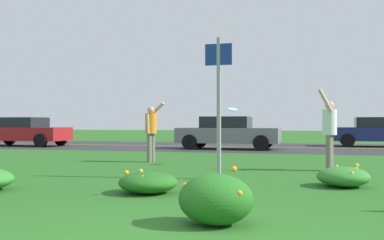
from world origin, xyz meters
name	(u,v)px	position (x,y,z in m)	size (l,w,h in m)	color
ground_plane	(272,165)	(0.00, 9.23, 0.00)	(120.00, 120.00, 0.00)	#26601E
highway_strip	(292,148)	(0.00, 18.46, 0.00)	(120.00, 9.13, 0.01)	#2D2D30
highway_center_stripe	(292,147)	(0.00, 18.46, 0.01)	(120.00, 0.16, 0.00)	yellow
daylily_clump_near_camera	(148,182)	(-1.45, 3.43, 0.18)	(0.97, 0.99, 0.40)	#23661E
daylily_clump_front_right	(216,199)	(0.15, 1.41, 0.29)	(0.86, 0.78, 0.64)	#23661E
daylily_clump_mid_left	(343,177)	(1.70, 5.10, 0.18)	(0.94, 0.99, 0.41)	#337F2D
sign_post_near_path	(219,94)	(-0.71, 5.55, 1.75)	(0.56, 0.10, 2.92)	#93969B
person_thrower_orange_shirt	(151,129)	(-3.55, 9.13, 1.00)	(0.56, 0.53, 1.79)	orange
person_catcher_white_shirt	(329,129)	(1.52, 7.92, 1.02)	(0.45, 0.52, 1.98)	silver
frisbee_pale_blue	(233,109)	(-1.00, 8.64, 1.53)	(0.29, 0.27, 0.15)	#ADD6E5
car_red_leftmost	(24,131)	(-13.19, 16.41, 0.74)	(4.50, 2.00, 1.45)	maroon
car_gray_center_left	(228,133)	(-2.65, 16.41, 0.74)	(4.50, 2.00, 1.45)	slate
car_navy_center_right	(379,132)	(4.12, 20.51, 0.74)	(4.50, 2.00, 1.45)	navy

